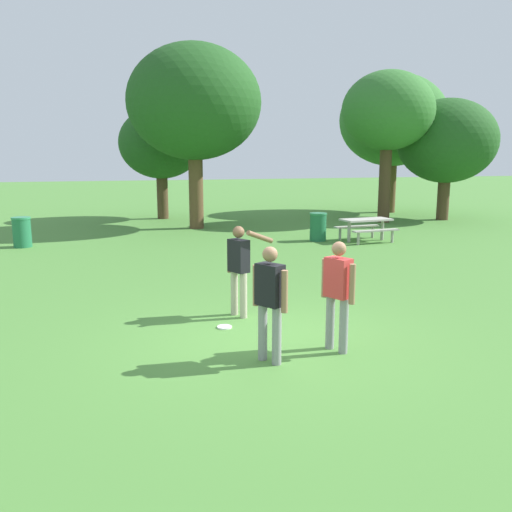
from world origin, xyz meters
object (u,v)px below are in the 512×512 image
Objects in this scene: person_thrower at (239,264)px; tree_broad_center at (194,103)px; person_bystander at (270,297)px; tree_far_right at (388,112)px; tree_tall_left at (161,144)px; tree_slender_mid at (393,121)px; frisbee at (224,327)px; picnic_table_near at (366,225)px; trash_can_beside_table at (22,232)px; person_catcher at (338,289)px; trash_can_further_along at (318,227)px; tree_back_left at (447,141)px.

tree_broad_center reaches higher than person_thrower.
tree_far_right reaches higher than person_bystander.
tree_broad_center is at bearing 82.75° from person_thrower.
tree_slender_mid is at bearing -2.62° from tree_tall_left.
frisbee is 0.04× the size of tree_slender_mid.
trash_can_beside_table is at bearing 169.01° from picnic_table_near.
frisbee is 16.97m from tree_tall_left.
person_catcher is at bearing -64.02° from trash_can_beside_table.
trash_can_further_along is 11.56m from tree_slender_mid.
trash_can_beside_table reaches higher than frisbee.
person_bystander is at bearing -81.60° from frisbee.
tree_back_left is at bearing 27.18° from trash_can_further_along.
tree_back_left reaches higher than person_bystander.
tree_slender_mid is (12.35, 15.48, 3.69)m from person_thrower.
tree_tall_left reaches higher than trash_can_further_along.
trash_can_further_along is (-1.52, 0.57, -0.08)m from picnic_table_near.
trash_can_beside_table is 15.25m from tree_far_right.
tree_slender_mid is at bearing 51.49° from frisbee.
tree_slender_mid reaches higher than person_catcher.
tree_far_right reaches higher than picnic_table_near.
person_thrower is 0.30× the size of tree_back_left.
tree_tall_left is at bearing 154.87° from tree_far_right.
person_bystander is 19.33m from tree_back_left.
tree_far_right is 3.31m from tree_back_left.
person_catcher is 16.88m from tree_far_right.
person_bystander is at bearing -92.73° from tree_tall_left.
person_thrower is at bearing -129.88° from tree_far_right.
tree_back_left is (13.06, 14.01, 2.58)m from person_bystander.
tree_slender_mid is (11.66, -0.53, 1.22)m from tree_tall_left.
trash_can_further_along is 0.14× the size of tree_slender_mid.
person_thrower is 9.12m from trash_can_further_along.
tree_tall_left is 0.94× the size of tree_back_left.
tree_far_right is (9.98, 13.97, 3.78)m from person_bystander.
person_thrower reaches higher than frisbee.
trash_can_beside_table is at bearing 116.57° from person_thrower.
person_bystander is (-1.09, -0.13, 0.00)m from person_catcher.
tree_far_right is 1.19× the size of tree_back_left.
tree_back_left is at bearing -81.75° from tree_slender_mid.
person_thrower is 2.29m from person_catcher.
tree_back_left reaches higher than person_thrower.
trash_can_beside_table is at bearing -128.27° from tree_tall_left.
trash_can_beside_table is (-5.54, 11.37, -0.46)m from person_catcher.
person_bystander is 15.02m from tree_broad_center.
person_catcher is at bearing -49.02° from frisbee.
trash_can_further_along is at bearing -152.82° from tree_back_left.
tree_broad_center is at bearing 83.17° from person_bystander.
frisbee is 10.71m from trash_can_beside_table.
tree_tall_left is at bearing 102.50° from tree_broad_center.
trash_can_further_along is at bearing -9.41° from trash_can_beside_table.
trash_can_beside_table is (-11.05, 2.15, -0.08)m from picnic_table_near.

